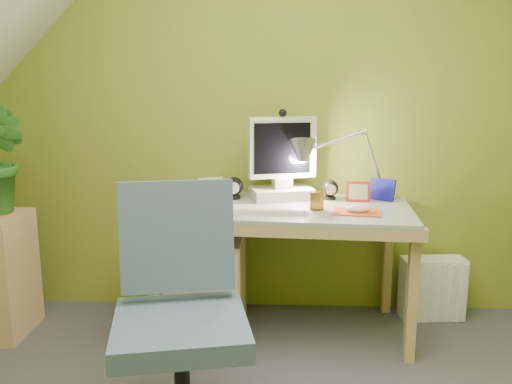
{
  "coord_description": "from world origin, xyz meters",
  "views": [
    {
      "loc": [
        0.11,
        -1.59,
        1.39
      ],
      "look_at": [
        0.0,
        1.0,
        0.85
      ],
      "focal_mm": 38.0,
      "sensor_mm": 36.0,
      "label": 1
    }
  ],
  "objects_px": {
    "radiator": "(432,288)",
    "desk": "(281,270)",
    "monitor": "(282,151)",
    "side_ledge": "(3,275)",
    "desk_lamp": "(364,149)",
    "task_chair": "(180,323)"
  },
  "relations": [
    {
      "from": "radiator",
      "to": "desk",
      "type": "bearing_deg",
      "value": -170.41
    },
    {
      "from": "monitor",
      "to": "side_ledge",
      "type": "relative_size",
      "value": 0.81
    },
    {
      "from": "monitor",
      "to": "desk_lamp",
      "type": "distance_m",
      "value": 0.45
    },
    {
      "from": "radiator",
      "to": "monitor",
      "type": "bearing_deg",
      "value": 178.36
    },
    {
      "from": "monitor",
      "to": "task_chair",
      "type": "bearing_deg",
      "value": -122.9
    },
    {
      "from": "monitor",
      "to": "desk_lamp",
      "type": "bearing_deg",
      "value": -14.66
    },
    {
      "from": "task_chair",
      "to": "desk_lamp",
      "type": "bearing_deg",
      "value": 42.62
    },
    {
      "from": "desk_lamp",
      "to": "task_chair",
      "type": "relative_size",
      "value": 0.57
    },
    {
      "from": "side_ledge",
      "to": "task_chair",
      "type": "xyz_separation_m",
      "value": [
        1.15,
        -0.9,
        0.17
      ]
    },
    {
      "from": "monitor",
      "to": "task_chair",
      "type": "distance_m",
      "value": 1.31
    },
    {
      "from": "desk",
      "to": "radiator",
      "type": "relative_size",
      "value": 3.72
    },
    {
      "from": "desk_lamp",
      "to": "side_ledge",
      "type": "height_order",
      "value": "desk_lamp"
    },
    {
      "from": "side_ledge",
      "to": "radiator",
      "type": "relative_size",
      "value": 1.85
    },
    {
      "from": "task_chair",
      "to": "radiator",
      "type": "height_order",
      "value": "task_chair"
    },
    {
      "from": "desk",
      "to": "task_chair",
      "type": "distance_m",
      "value": 1.05
    },
    {
      "from": "desk_lamp",
      "to": "radiator",
      "type": "bearing_deg",
      "value": 4.49
    },
    {
      "from": "task_chair",
      "to": "desk",
      "type": "bearing_deg",
      "value": 57.04
    },
    {
      "from": "side_ledge",
      "to": "radiator",
      "type": "xyz_separation_m",
      "value": [
        2.42,
        0.3,
        -0.15
      ]
    },
    {
      "from": "monitor",
      "to": "radiator",
      "type": "bearing_deg",
      "value": -11.46
    },
    {
      "from": "desk",
      "to": "side_ledge",
      "type": "height_order",
      "value": "desk"
    },
    {
      "from": "side_ledge",
      "to": "task_chair",
      "type": "distance_m",
      "value": 1.47
    },
    {
      "from": "desk",
      "to": "monitor",
      "type": "xyz_separation_m",
      "value": [
        0.0,
        0.18,
        0.64
      ]
    }
  ]
}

